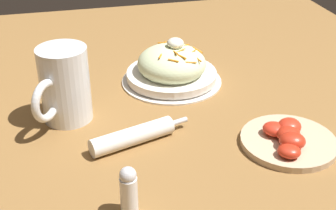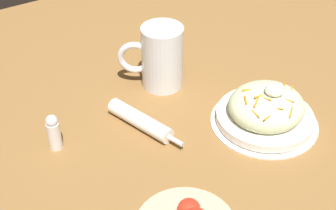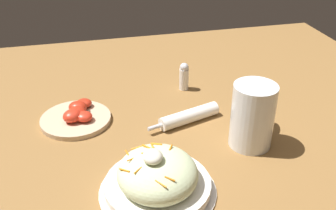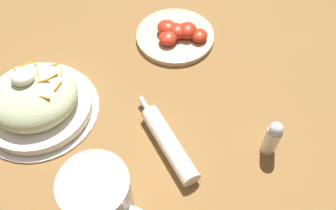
# 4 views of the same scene
# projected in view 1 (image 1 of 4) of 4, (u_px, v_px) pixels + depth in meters

# --- Properties ---
(ground_plane) EXTENTS (1.43, 1.43, 0.00)m
(ground_plane) POSITION_uv_depth(u_px,v_px,m) (140.00, 117.00, 0.92)
(ground_plane) COLOR olive
(salad_plate) EXTENTS (0.23, 0.23, 0.10)m
(salad_plate) POSITION_uv_depth(u_px,v_px,m) (172.00, 68.00, 1.04)
(salad_plate) COLOR white
(salad_plate) RESTS_ON ground_plane
(beer_mug) EXTENTS (0.14, 0.11, 0.15)m
(beer_mug) POSITION_uv_depth(u_px,v_px,m) (65.00, 89.00, 0.89)
(beer_mug) COLOR white
(beer_mug) RESTS_ON ground_plane
(napkin_roll) EXTENTS (0.08, 0.19, 0.03)m
(napkin_roll) POSITION_uv_depth(u_px,v_px,m) (133.00, 136.00, 0.83)
(napkin_roll) COLOR white
(napkin_roll) RESTS_ON ground_plane
(tomato_plate) EXTENTS (0.17, 0.17, 0.04)m
(tomato_plate) POSITION_uv_depth(u_px,v_px,m) (288.00, 139.00, 0.83)
(tomato_plate) COLOR #D1B28E
(tomato_plate) RESTS_ON ground_plane
(salt_shaker) EXTENTS (0.03, 0.03, 0.08)m
(salt_shaker) POSITION_uv_depth(u_px,v_px,m) (129.00, 190.00, 0.67)
(salt_shaker) COLOR white
(salt_shaker) RESTS_ON ground_plane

